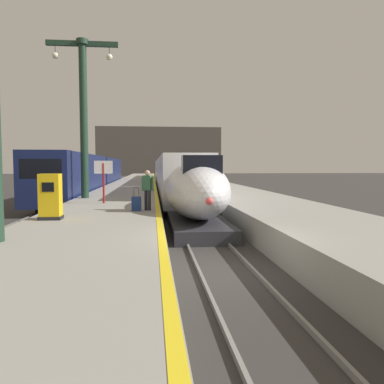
{
  "coord_description": "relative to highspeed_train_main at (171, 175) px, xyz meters",
  "views": [
    {
      "loc": [
        -1.99,
        -10.11,
        2.94
      ],
      "look_at": [
        -0.31,
        6.23,
        1.8
      ],
      "focal_mm": 35.97,
      "sensor_mm": 36.0,
      "label": 1
    }
  ],
  "objects": [
    {
      "name": "rolling_suitcase",
      "position": [
        -2.66,
        -25.56,
        -0.6
      ],
      "size": [
        0.4,
        0.22,
        0.98
      ],
      "color": "navy",
      "rests_on": "platform_left"
    },
    {
      "name": "terminus_back_wall",
      "position": [
        0.0,
        70.54,
        5.05
      ],
      "size": [
        36.0,
        2.0,
        14.0
      ],
      "primitive_type": "cube",
      "color": "#4C4742",
      "rests_on": "ground"
    },
    {
      "name": "highspeed_train_main",
      "position": [
        0.0,
        0.0,
        0.0
      ],
      "size": [
        2.92,
        57.85,
        3.6
      ],
      "color": "silver",
      "rests_on": "ground"
    },
    {
      "name": "regional_train_adjacent",
      "position": [
        -8.1,
        -1.62,
        0.18
      ],
      "size": [
        2.85,
        36.6,
        3.8
      ],
      "color": "#141E4C",
      "rests_on": "ground"
    },
    {
      "name": "ground_plane",
      "position": [
        0.0,
        -31.46,
        -1.95
      ],
      "size": [
        260.0,
        260.0,
        0.0
      ],
      "primitive_type": "plane",
      "color": "#33302D"
    },
    {
      "name": "platform_right",
      "position": [
        4.05,
        -6.71,
        -1.42
      ],
      "size": [
        4.8,
        110.0,
        1.05
      ],
      "primitive_type": "cube",
      "color": "gray",
      "rests_on": "ground"
    },
    {
      "name": "platform_left_safety_stripe",
      "position": [
        -1.77,
        -6.71,
        -0.9
      ],
      "size": [
        0.2,
        107.8,
        0.01
      ],
      "primitive_type": "cube",
      "color": "yellow",
      "rests_on": "platform_left"
    },
    {
      "name": "platform_left",
      "position": [
        -4.05,
        -6.71,
        -1.42
      ],
      "size": [
        4.8,
        110.0,
        1.05
      ],
      "primitive_type": "cube",
      "color": "gray",
      "rests_on": "ground"
    },
    {
      "name": "departure_info_board",
      "position": [
        -4.43,
        -22.08,
        0.61
      ],
      "size": [
        0.9,
        0.1,
        2.12
      ],
      "color": "maroon",
      "rests_on": "platform_left"
    },
    {
      "name": "passenger_near_edge",
      "position": [
        -2.2,
        -25.39,
        0.09
      ],
      "size": [
        0.5,
        0.39,
        1.69
      ],
      "color": "#23232D",
      "rests_on": "platform_left"
    },
    {
      "name": "rail_main_right",
      "position": [
        0.75,
        -3.96,
        -1.89
      ],
      "size": [
        0.08,
        110.0,
        0.12
      ],
      "primitive_type": "cube",
      "color": "slate",
      "rests_on": "ground"
    },
    {
      "name": "ticket_machine_yellow",
      "position": [
        -5.55,
        -27.77,
        -0.16
      ],
      "size": [
        0.76,
        0.62,
        1.6
      ],
      "color": "yellow",
      "rests_on": "platform_left"
    },
    {
      "name": "rail_secondary_left",
      "position": [
        -8.85,
        -3.96,
        -1.89
      ],
      "size": [
        0.08,
        110.0,
        0.12
      ],
      "primitive_type": "cube",
      "color": "slate",
      "rests_on": "ground"
    },
    {
      "name": "station_column_mid",
      "position": [
        -5.9,
        -18.78,
        4.54
      ],
      "size": [
        4.0,
        0.68,
        9.02
      ],
      "color": "#1E3828",
      "rests_on": "platform_left"
    },
    {
      "name": "rail_main_left",
      "position": [
        -0.75,
        -3.96,
        -1.89
      ],
      "size": [
        0.08,
        110.0,
        0.12
      ],
      "primitive_type": "cube",
      "color": "slate",
      "rests_on": "ground"
    },
    {
      "name": "rail_secondary_right",
      "position": [
        -7.35,
        -3.96,
        -1.89
      ],
      "size": [
        0.08,
        110.0,
        0.12
      ],
      "primitive_type": "cube",
      "color": "slate",
      "rests_on": "ground"
    }
  ]
}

